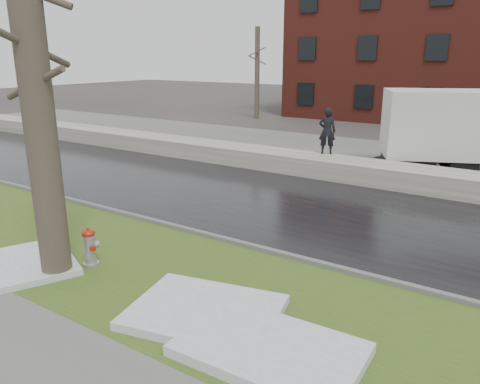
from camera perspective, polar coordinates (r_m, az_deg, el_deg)
The scene contains 14 objects.
ground at distance 11.09m, azimuth -4.66°, elevation -7.87°, with size 120.00×120.00×0.00m, color #47423D.
verge at distance 10.22m, azimuth -9.04°, elevation -10.09°, with size 60.00×4.50×0.04m, color #32501A.
road at distance 14.63m, azimuth 6.25°, elevation -1.75°, with size 60.00×7.00×0.03m, color black.
parking_lot at distance 22.30m, azimuth 16.41°, elevation 3.97°, with size 60.00×9.00×0.03m, color slate.
curb at distance 11.79m, azimuth -1.66°, elevation -5.92°, with size 60.00×0.15×0.14m, color slate.
snowbank at distance 18.25m, azimuth 12.39°, elevation 2.77°, with size 60.00×1.60×0.75m, color beige.
bg_tree_left at distance 35.09m, azimuth 2.11°, elevation 14.36°, with size 1.40×1.62×6.50m.
bg_tree_center at distance 36.09m, azimuth 13.98°, elevation 13.96°, with size 1.40×1.62×6.50m.
fire_hydrant at distance 10.87m, azimuth -17.85°, elevation -6.22°, with size 0.44×0.40×0.88m.
tree at distance 9.91m, azimuth -23.67°, elevation 11.56°, with size 1.61×1.91×7.74m.
worker at distance 18.90m, azimuth 10.58°, elevation 7.32°, with size 0.66×0.44×1.82m, color black.
snow_patch_near at distance 8.66m, azimuth -4.32°, elevation -14.37°, with size 2.60×2.00×0.16m, color silver.
snow_patch_far at distance 11.47m, azimuth -23.87°, elevation -7.84°, with size 2.20×1.60×0.14m, color silver.
snow_patch_side at distance 7.70m, azimuth 3.69°, elevation -18.60°, with size 2.80×1.80×0.18m, color silver.
Camera 1 is at (6.31, -7.91, 4.53)m, focal length 35.00 mm.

